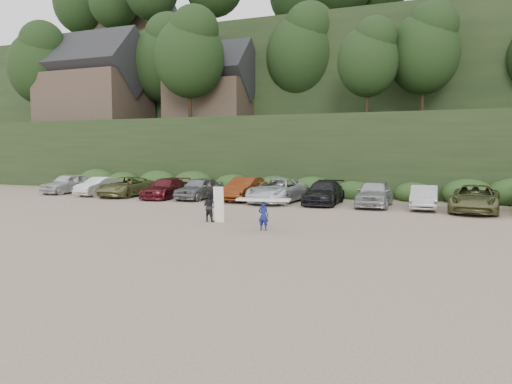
% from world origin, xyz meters
% --- Properties ---
extents(ground, '(120.00, 120.00, 0.00)m').
position_xyz_m(ground, '(0.00, 0.00, 0.00)').
color(ground, tan).
rests_on(ground, ground).
extents(hillside_backdrop, '(90.00, 41.50, 28.00)m').
position_xyz_m(hillside_backdrop, '(-0.26, 35.93, 11.22)').
color(hillside_backdrop, black).
rests_on(hillside_backdrop, ground).
extents(parked_cars, '(40.17, 6.02, 1.64)m').
position_xyz_m(parked_cars, '(2.25, 9.93, 0.76)').
color(parked_cars, silver).
rests_on(parked_cars, ground).
extents(child_surfer, '(2.35, 1.05, 1.36)m').
position_xyz_m(child_surfer, '(3.32, -0.52, 0.93)').
color(child_surfer, navy).
rests_on(child_surfer, ground).
extents(adult_surfer, '(1.20, 0.66, 1.70)m').
position_xyz_m(adult_surfer, '(0.04, 0.88, 0.73)').
color(adult_surfer, black).
rests_on(adult_surfer, ground).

